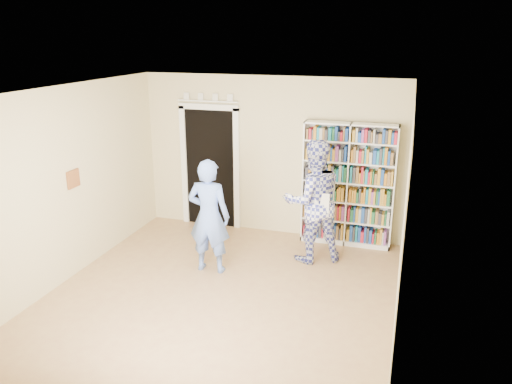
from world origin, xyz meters
The scene contains 11 objects.
floor centered at (0.00, 0.00, 0.00)m, with size 5.00×5.00×0.00m, color #9F6F4D.
ceiling centered at (0.00, 0.00, 2.70)m, with size 5.00×5.00×0.00m, color white.
wall_back centered at (0.00, 2.50, 1.35)m, with size 4.50×4.50×0.00m, color beige.
wall_left centered at (-2.25, 0.00, 1.35)m, with size 5.00×5.00×0.00m, color beige.
wall_right centered at (2.25, 0.00, 1.35)m, with size 5.00×5.00×0.00m, color beige.
bookshelf centered at (1.35, 2.34, 1.02)m, with size 1.47×0.28×2.02m.
doorway centered at (-1.10, 2.48, 1.18)m, with size 1.10×0.08×2.43m.
wall_art centered at (-2.23, 0.20, 1.40)m, with size 0.03×0.25×0.25m, color brown.
man_blue centered at (-0.42, 0.75, 0.84)m, with size 0.62×0.40×1.69m, color #678BE6.
man_plaid centered at (0.93, 1.56, 0.95)m, with size 0.92×0.72×1.89m, color #313798.
paper_sheet centered at (1.10, 1.33, 1.01)m, with size 0.21×0.01×0.30m, color white.
Camera 1 is at (2.22, -5.45, 3.36)m, focal length 35.00 mm.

